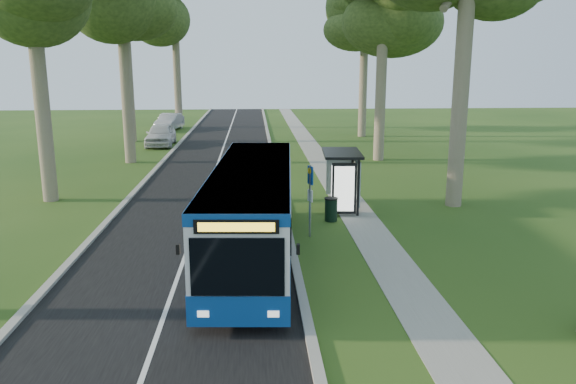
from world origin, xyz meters
name	(u,v)px	position (x,y,z in m)	size (l,w,h in m)	color
ground	(293,254)	(0.00, 0.00, 0.00)	(120.00, 120.00, 0.00)	#254816
road	(209,189)	(-3.50, 10.00, 0.01)	(7.00, 100.00, 0.02)	black
kerb_east	(279,187)	(0.00, 10.00, 0.06)	(0.25, 100.00, 0.12)	#9E9B93
kerb_west	(138,189)	(-7.00, 10.00, 0.06)	(0.25, 100.00, 0.12)	#9E9B93
centre_line	(209,188)	(-3.50, 10.00, 0.02)	(0.12, 100.00, 0.01)	white
footpath	(338,187)	(3.00, 10.00, 0.01)	(1.50, 100.00, 0.02)	gray
bus	(253,212)	(-1.28, -0.29, 1.53)	(3.02, 11.26, 2.95)	silver
bus_stop_sign	(310,193)	(0.74, 1.81, 1.63)	(0.17, 0.36, 2.63)	gray
bus_shelter	(346,171)	(2.61, 5.35, 1.74)	(1.75, 2.98, 2.47)	black
litter_bin	(331,209)	(1.78, 3.85, 0.48)	(0.54, 0.54, 0.94)	black
car_white	(161,135)	(-8.28, 25.44, 0.84)	(1.98, 4.91, 1.67)	silver
car_silver	(169,122)	(-9.09, 35.59, 0.77)	(1.63, 4.67, 1.54)	#A5A7AC
tree_east_d	(366,2)	(8.00, 30.00, 10.99)	(5.20, 5.20, 14.84)	#7A6B56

